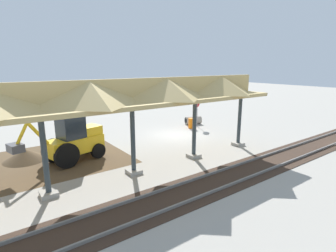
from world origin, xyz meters
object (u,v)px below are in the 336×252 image
(stop_sign, at_px, (197,106))
(concrete_pipe, at_px, (193,120))
(backhoe, at_px, (73,140))
(traffic_barrel, at_px, (191,123))

(stop_sign, relative_size, concrete_pipe, 1.53)
(backhoe, xyz_separation_m, traffic_barrel, (-11.02, -2.15, -0.82))
(stop_sign, distance_m, backhoe, 12.19)
(stop_sign, xyz_separation_m, traffic_barrel, (0.91, 0.28, -1.39))
(stop_sign, bearing_deg, concrete_pipe, -109.55)
(backhoe, height_order, concrete_pipe, backhoe)
(stop_sign, bearing_deg, traffic_barrel, 17.00)
(backhoe, bearing_deg, traffic_barrel, -168.95)
(traffic_barrel, bearing_deg, stop_sign, -163.00)
(backhoe, xyz_separation_m, concrete_pipe, (-12.24, -3.31, -0.89))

